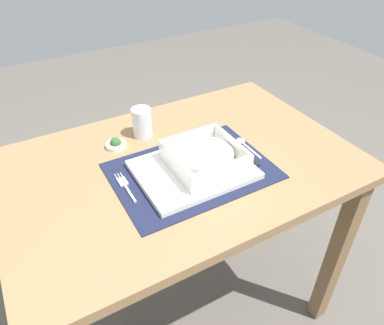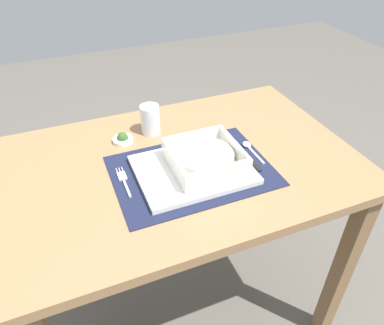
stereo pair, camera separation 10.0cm
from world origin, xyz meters
The scene contains 10 objects.
ground_plane centered at (0.00, 0.00, 0.00)m, with size 6.00×6.00×0.00m, color #59544C.
dining_table centered at (0.00, 0.00, 0.63)m, with size 1.00×0.67×0.74m.
placemat centered at (0.01, -0.05, 0.74)m, with size 0.43×0.31×0.00m, color #191E38.
serving_plate centered at (0.01, -0.06, 0.75)m, with size 0.31×0.24×0.02m, color white.
porridge_bowl centered at (0.04, -0.07, 0.78)m, with size 0.18×0.18×0.06m.
fork centered at (-0.18, -0.02, 0.74)m, with size 0.02×0.13×0.00m.
spoon centered at (0.21, -0.02, 0.75)m, with size 0.02×0.12×0.01m.
butter_knife centered at (0.18, -0.07, 0.74)m, with size 0.01×0.14×0.01m.
drinking_glass centered at (-0.04, 0.18, 0.78)m, with size 0.06×0.06×0.09m.
condiment_saucer centered at (-0.13, 0.16, 0.75)m, with size 0.06×0.06×0.03m.
Camera 1 is at (-0.38, -0.75, 1.37)m, focal length 34.35 mm.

